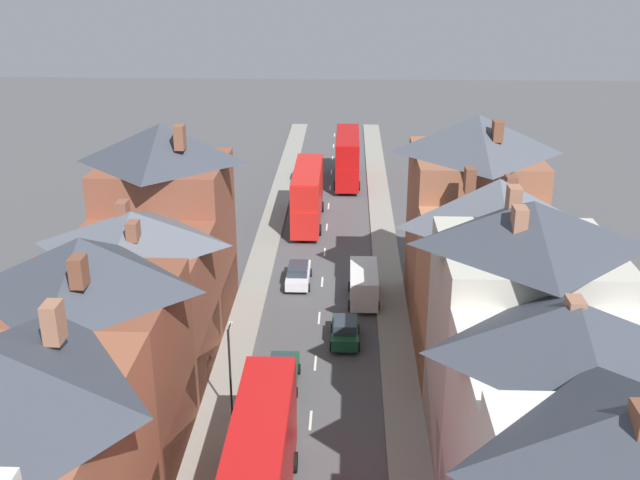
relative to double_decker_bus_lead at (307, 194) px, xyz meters
name	(u,v)px	position (x,y,z in m)	size (l,w,h in m)	color
pavement_left	(259,270)	(-3.29, -10.95, -2.75)	(2.20, 104.00, 0.14)	gray
pavement_right	(388,271)	(6.91, -10.95, -2.75)	(2.20, 104.00, 0.14)	gray
centre_line_dashes	(322,282)	(1.81, -12.95, -2.81)	(0.14, 97.80, 0.01)	silver
terrace_row_left	(58,396)	(-8.38, -38.72, 3.57)	(8.00, 46.48, 14.94)	silver
terrace_row_right	(539,382)	(12.00, -37.03, 3.68)	(8.00, 48.61, 13.93)	beige
double_decker_bus_lead	(307,194)	(0.00, 0.00, 0.00)	(2.74, 10.80, 5.30)	red
double_decker_bus_mid_street	(347,157)	(3.60, 13.27, 0.00)	(2.74, 10.80, 5.30)	#B70F0F
double_decker_bus_far_approaching	(260,467)	(0.00, -38.48, 0.00)	(2.74, 10.80, 5.30)	red
car_near_blue	(283,373)	(0.01, -27.53, -1.97)	(1.90, 4.08, 1.68)	#144728
car_near_silver	(345,331)	(3.61, -22.26, -1.98)	(1.90, 3.87, 1.68)	#144728
car_parked_right_a	(298,274)	(0.01, -13.36, -2.00)	(1.90, 4.46, 1.62)	silver
car_mid_black	(302,173)	(-1.29, 13.66, -1.99)	(1.90, 4.57, 1.64)	#4C515B
delivery_van	(364,284)	(4.91, -16.06, -1.48)	(2.20, 5.20, 2.41)	white
street_lamp	(230,366)	(-2.44, -30.87, 0.43)	(0.20, 1.12, 5.50)	black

